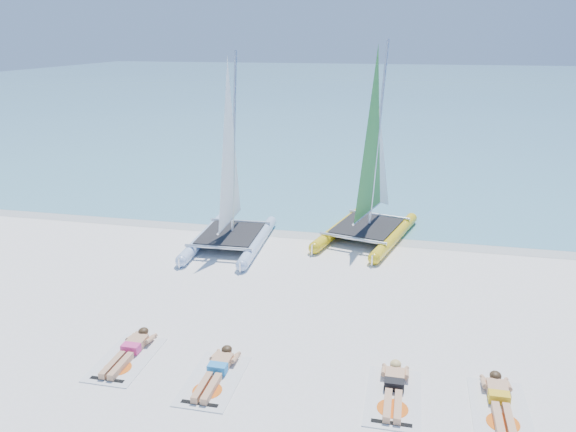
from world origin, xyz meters
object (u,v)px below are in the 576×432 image
(towel_a, at_px, (126,359))
(catamaran_yellow, at_px, (374,174))
(sunbather_b, at_px, (217,370))
(towel_d, at_px, (500,411))
(sunbather_a, at_px, (130,349))
(towel_c, at_px, (393,397))
(sunbather_c, at_px, (394,386))
(towel_b, at_px, (214,380))
(catamaran_blue, at_px, (230,188))
(sunbather_d, at_px, (499,399))

(towel_a, bearing_deg, catamaran_yellow, 64.10)
(sunbather_b, xyz_separation_m, towel_d, (5.25, 0.03, -0.11))
(sunbather_a, relative_size, towel_c, 0.93)
(towel_a, relative_size, towel_d, 1.00)
(catamaran_yellow, bearing_deg, sunbather_c, -68.74)
(catamaran_yellow, relative_size, towel_b, 3.47)
(sunbather_b, bearing_deg, catamaran_blue, 105.76)
(sunbather_a, distance_m, towel_d, 7.27)
(towel_a, height_order, towel_c, same)
(sunbather_d, bearing_deg, towel_a, -179.16)
(towel_b, bearing_deg, sunbather_c, 6.71)
(catamaran_yellow, distance_m, sunbather_d, 9.42)
(catamaran_blue, bearing_deg, sunbather_d, -45.13)
(towel_b, bearing_deg, sunbather_a, 165.90)
(catamaran_yellow, distance_m, towel_a, 10.03)
(sunbather_a, bearing_deg, towel_c, -3.14)
(catamaran_yellow, distance_m, towel_b, 9.65)
(catamaran_yellow, xyz_separation_m, towel_d, (2.97, -8.93, -2.01))
(sunbather_b, height_order, sunbather_d, same)
(towel_c, bearing_deg, towel_a, 178.90)
(catamaran_blue, height_order, towel_a, catamaran_blue)
(sunbather_b, relative_size, sunbather_d, 1.00)
(catamaran_yellow, height_order, towel_b, catamaran_yellow)
(sunbather_a, height_order, sunbather_d, same)
(catamaran_blue, height_order, sunbather_b, catamaran_blue)
(towel_a, xyz_separation_m, towel_d, (7.26, -0.09, 0.00))
(sunbather_a, relative_size, towel_d, 0.93)
(catamaran_yellow, xyz_separation_m, sunbather_a, (-4.29, -8.65, -1.90))
(towel_a, bearing_deg, towel_b, -8.83)
(catamaran_blue, xyz_separation_m, towel_d, (7.23, -6.95, -1.81))
(catamaran_yellow, height_order, sunbather_c, catamaran_yellow)
(sunbather_a, relative_size, towel_b, 0.93)
(sunbather_b, relative_size, towel_d, 0.93)
(sunbather_b, distance_m, towel_c, 3.40)
(towel_c, height_order, towel_d, same)
(towel_c, relative_size, towel_d, 1.00)
(catamaran_yellow, distance_m, towel_d, 9.62)
(towel_c, bearing_deg, sunbather_c, 90.00)
(catamaran_blue, bearing_deg, towel_b, -76.67)
(catamaran_blue, distance_m, sunbather_c, 8.81)
(sunbather_a, xyz_separation_m, towel_d, (7.26, -0.28, -0.11))
(towel_c, relative_size, sunbather_d, 1.07)
(sunbather_a, distance_m, sunbather_c, 5.40)
(catamaran_yellow, relative_size, towel_d, 3.47)
(towel_d, bearing_deg, sunbather_c, 174.65)
(sunbather_c, bearing_deg, sunbather_a, 178.90)
(towel_a, bearing_deg, sunbather_c, 0.93)
(towel_d, bearing_deg, towel_a, 179.32)
(catamaran_yellow, xyz_separation_m, towel_c, (1.11, -8.95, -2.01))
(towel_a, distance_m, towel_b, 2.03)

